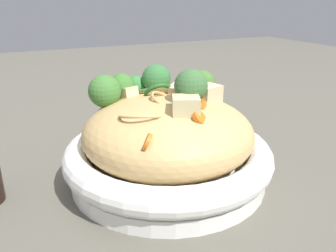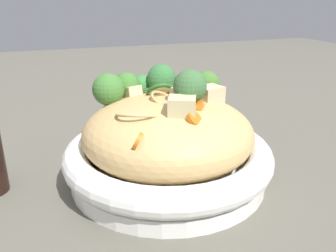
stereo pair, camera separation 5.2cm
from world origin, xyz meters
TOP-DOWN VIEW (x-y plane):
  - ground_plane at (0.00, 0.00)m, footprint 3.00×3.00m
  - serving_bowl at (0.00, 0.00)m, footprint 0.32×0.32m
  - noodle_heap at (0.00, 0.00)m, footprint 0.26×0.26m
  - broccoli_florets at (0.05, 0.00)m, footprint 0.18×0.22m
  - carrot_coins at (-0.04, -0.01)m, footprint 0.13×0.17m
  - zucchini_slices at (0.02, -0.02)m, footprint 0.15×0.10m
  - chicken_chunks at (-0.01, -0.02)m, footprint 0.16×0.13m
  - chopsticks_pair at (0.30, -0.15)m, footprint 0.17×0.15m

SIDE VIEW (x-z plane):
  - ground_plane at x=0.00m, z-range 0.00..0.00m
  - chopsticks_pair at x=0.30m, z-range 0.00..0.01m
  - serving_bowl at x=0.00m, z-range 0.00..0.06m
  - noodle_heap at x=0.00m, z-range 0.02..0.14m
  - carrot_coins at x=-0.04m, z-range 0.10..0.14m
  - zucchini_slices at x=0.02m, z-range 0.11..0.15m
  - chicken_chunks at x=-0.01m, z-range 0.11..0.15m
  - broccoli_florets at x=0.05m, z-range 0.10..0.18m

